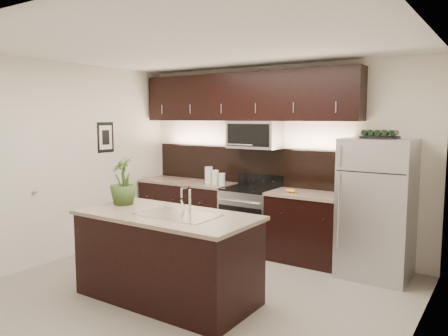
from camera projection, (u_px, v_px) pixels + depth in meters
name	position (u px, v px, depth m)	size (l,w,h in m)	color
ground	(194.00, 291.00, 4.92)	(4.50, 4.50, 0.00)	gray
room_walls	(183.00, 141.00, 4.76)	(4.52, 4.02, 2.71)	silver
counter_run	(239.00, 217.00, 6.52)	(3.51, 0.65, 0.94)	black
upper_fixtures	(246.00, 105.00, 6.43)	(3.49, 0.40, 1.66)	black
island	(167.00, 256.00, 4.67)	(1.96, 0.96, 0.94)	black
sink_faucet	(178.00, 213.00, 4.54)	(0.84, 0.50, 0.28)	silver
refrigerator	(377.00, 208.00, 5.32)	(0.82, 0.74, 1.70)	#B2B2B7
wine_rack	(380.00, 134.00, 5.22)	(0.42, 0.26, 0.10)	black
plant	(123.00, 181.00, 5.06)	(0.31, 0.31, 0.56)	#355020
canisters	(214.00, 177.00, 6.61)	(0.39, 0.16, 0.26)	silver
french_press	(346.00, 188.00, 5.52)	(0.12, 0.12, 0.34)	silver
bananas	(289.00, 190.00, 5.92)	(0.16, 0.12, 0.05)	gold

